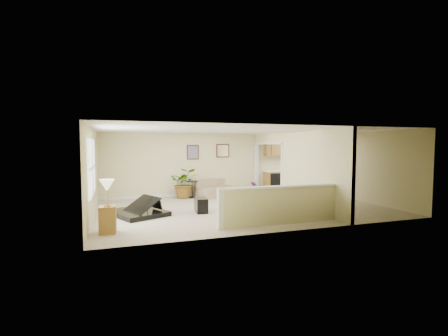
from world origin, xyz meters
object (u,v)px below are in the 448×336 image
object	(u,v)px
piano	(140,198)
small_plant	(253,189)
piano_bench	(201,205)
palm_plant	(185,183)
lamp_stand	(107,211)
accent_table	(192,187)
loveseat	(216,188)

from	to	relation	value
piano	small_plant	bearing A→B (deg)	4.29
piano	piano_bench	xyz separation A→B (m)	(1.78, -0.08, -0.29)
palm_plant	small_plant	bearing A→B (deg)	-1.93
piano	lamp_stand	bearing A→B (deg)	-141.03
small_plant	lamp_stand	distance (m)	7.00
piano	palm_plant	bearing A→B (deg)	30.80
piano_bench	accent_table	world-z (taller)	accent_table
loveseat	small_plant	distance (m)	1.56
piano_bench	piano	bearing A→B (deg)	177.35
piano	loveseat	world-z (taller)	piano
piano	palm_plant	distance (m)	3.25
piano_bench	loveseat	size ratio (longest dim) A/B	0.36
piano_bench	lamp_stand	world-z (taller)	lamp_stand
piano_bench	accent_table	size ratio (longest dim) A/B	1.00
palm_plant	small_plant	distance (m)	2.86
piano	small_plant	xyz separation A→B (m)	(4.68, 2.58, -0.28)
palm_plant	lamp_stand	bearing A→B (deg)	-121.59
loveseat	accent_table	xyz separation A→B (m)	(-1.00, -0.13, 0.08)
small_plant	piano_bench	bearing A→B (deg)	-137.40
accent_table	small_plant	bearing A→B (deg)	-0.86
piano	loveseat	bearing A→B (deg)	16.64
piano_bench	palm_plant	bearing A→B (deg)	88.67
accent_table	small_plant	world-z (taller)	accent_table
piano	palm_plant	world-z (taller)	piano
loveseat	palm_plant	distance (m)	1.31
accent_table	piano	bearing A→B (deg)	-129.12
piano_bench	lamp_stand	bearing A→B (deg)	-148.38
piano	palm_plant	size ratio (longest dim) A/B	1.47
piano_bench	small_plant	bearing A→B (deg)	42.60
palm_plant	piano_bench	bearing A→B (deg)	-91.33
loveseat	small_plant	size ratio (longest dim) A/B	3.44
accent_table	palm_plant	world-z (taller)	palm_plant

